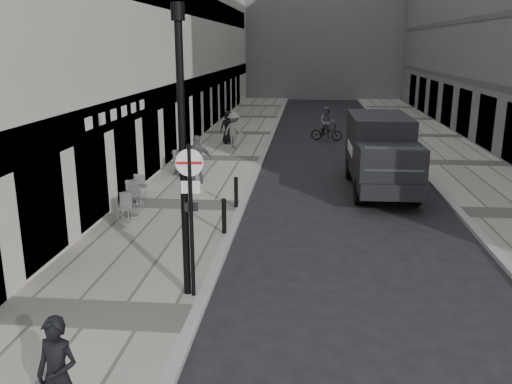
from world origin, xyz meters
TOP-DOWN VIEW (x-y plane):
  - sidewalk at (-2.00, 18.00)m, footprint 4.00×60.00m
  - far_sidewalk at (9.00, 18.00)m, footprint 4.00×60.00m
  - walking_man at (-1.12, -0.56)m, footprint 0.68×0.51m
  - sign_post at (-0.20, 3.69)m, footprint 0.55×0.12m
  - lamppost at (-0.35, 3.78)m, footprint 0.26×0.26m
  - bollard_near at (-0.15, 10.18)m, footprint 0.13×0.13m
  - bollard_far at (-0.15, 7.62)m, footprint 0.13×0.13m
  - panel_van at (4.80, 13.28)m, footprint 2.21×5.77m
  - cyclist at (3.19, 24.06)m, footprint 1.86×0.95m
  - pedestrian_a at (-2.01, 13.17)m, footprint 1.14×0.60m
  - pedestrian_b at (-1.63, 20.62)m, footprint 1.35×1.18m
  - pedestrian_c at (-2.11, 21.92)m, footprint 0.96×0.74m
  - cafe_table_near at (-3.23, 8.89)m, footprint 0.67×1.52m
  - cafe_table_mid at (-3.53, 10.31)m, footprint 0.68×1.54m
  - cafe_table_far at (-3.07, 14.97)m, footprint 0.79×1.77m

SIDE VIEW (x-z plane):
  - sidewalk at x=-2.00m, z-range 0.00..0.12m
  - far_sidewalk at x=9.00m, z-range 0.00..0.12m
  - cafe_table_near at x=-3.23m, z-range 0.13..0.99m
  - cafe_table_mid at x=-3.53m, z-range 0.13..1.01m
  - bollard_near at x=-0.15m, z-range 0.12..1.06m
  - bollard_far at x=-0.15m, z-range 0.12..1.07m
  - cafe_table_far at x=-3.07m, z-range 0.13..1.14m
  - cyclist at x=3.19m, z-range -0.21..1.70m
  - walking_man at x=-1.12m, z-range 0.12..1.80m
  - pedestrian_c at x=-2.11m, z-range 0.12..1.85m
  - pedestrian_b at x=-1.63m, z-range 0.12..1.93m
  - pedestrian_a at x=-2.01m, z-range 0.12..1.97m
  - panel_van at x=4.80m, z-range 0.17..2.87m
  - sign_post at x=-0.20m, z-range 0.58..3.80m
  - lamppost at x=-0.35m, z-range 0.45..6.31m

